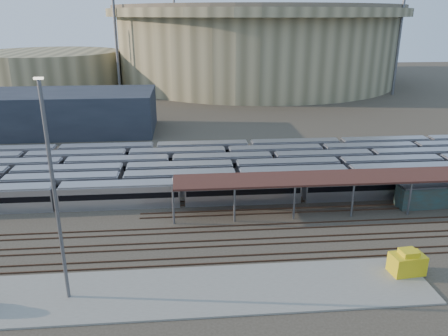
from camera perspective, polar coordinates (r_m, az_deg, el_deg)
ground at (r=61.56m, az=0.96°, el=-7.52°), size 420.00×420.00×0.00m
apron at (r=48.36m, az=-3.26°, el=-15.69°), size 50.00×9.00×0.20m
subway_trains at (r=77.77m, az=-0.79°, el=-0.17°), size 127.55×23.90×3.60m
inspection_shed at (r=68.76m, az=19.18°, el=-1.15°), size 60.30×6.00×5.30m
empty_tracks at (r=57.13m, az=1.49°, el=-9.70°), size 170.00×9.62×0.18m
stadium at (r=197.32m, az=4.14°, el=16.07°), size 124.00×124.00×32.50m
secondary_arena at (r=193.48m, az=-21.74°, el=11.91°), size 56.00×56.00×14.00m
service_building at (r=115.67m, az=-19.67°, el=6.89°), size 42.00×20.00×10.00m
floodlight_0 at (r=166.48m, az=-13.94°, el=16.41°), size 4.00×1.00×38.40m
floodlight_2 at (r=172.31m, az=21.95°, el=15.70°), size 4.00×1.00×38.40m
floodlight_3 at (r=214.72m, az=-6.43°, el=17.39°), size 4.00×1.00×38.40m
teal_boxcar at (r=75.01m, az=26.63°, el=-3.21°), size 14.32×3.33×3.32m
yard_light_pole at (r=44.67m, az=-21.22°, el=-3.42°), size 0.81×0.36×22.55m
yellow_equipment at (r=54.42m, az=22.78°, el=-11.45°), size 3.89×2.66×2.30m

